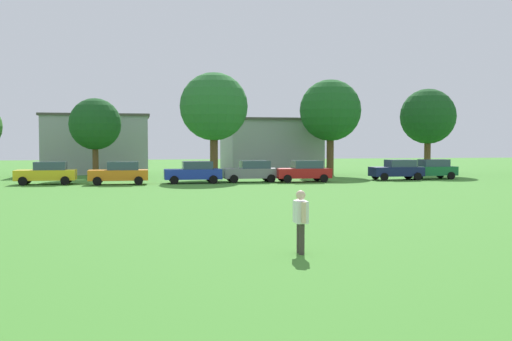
{
  "coord_description": "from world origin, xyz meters",
  "views": [
    {
      "loc": [
        -0.2,
        -0.52,
        3.07
      ],
      "look_at": [
        2.25,
        11.47,
        2.5
      ],
      "focal_mm": 41.33,
      "sensor_mm": 36.0,
      "label": 1
    }
  ],
  "objects_px": {
    "parked_car_blue_2": "(194,172)",
    "tree_left": "(95,124)",
    "adult_bystander": "(301,216)",
    "parked_car_gray_3": "(252,171)",
    "parked_car_navy_5": "(397,170)",
    "tree_center_left": "(214,107)",
    "tree_center_right": "(330,111)",
    "tree_right": "(428,117)",
    "parked_car_orange_1": "(120,173)",
    "parked_car_yellow_0": "(47,173)",
    "parked_car_green_6": "(431,169)",
    "parked_car_red_4": "(304,171)"
  },
  "relations": [
    {
      "from": "parked_car_navy_5",
      "to": "parked_car_green_6",
      "type": "distance_m",
      "value": 3.31
    },
    {
      "from": "parked_car_yellow_0",
      "to": "parked_car_navy_5",
      "type": "relative_size",
      "value": 1.0
    },
    {
      "from": "parked_car_navy_5",
      "to": "tree_left",
      "type": "distance_m",
      "value": 26.03
    },
    {
      "from": "parked_car_orange_1",
      "to": "tree_left",
      "type": "height_order",
      "value": "tree_left"
    },
    {
      "from": "parked_car_orange_1",
      "to": "tree_right",
      "type": "relative_size",
      "value": 0.52
    },
    {
      "from": "parked_car_yellow_0",
      "to": "tree_left",
      "type": "distance_m",
      "value": 8.43
    },
    {
      "from": "parked_car_yellow_0",
      "to": "tree_center_right",
      "type": "distance_m",
      "value": 26.39
    },
    {
      "from": "parked_car_navy_5",
      "to": "tree_right",
      "type": "bearing_deg",
      "value": -132.04
    },
    {
      "from": "tree_center_right",
      "to": "adult_bystander",
      "type": "bearing_deg",
      "value": -109.85
    },
    {
      "from": "tree_right",
      "to": "parked_car_navy_5",
      "type": "bearing_deg",
      "value": -132.04
    },
    {
      "from": "parked_car_orange_1",
      "to": "tree_right",
      "type": "distance_m",
      "value": 30.53
    },
    {
      "from": "parked_car_yellow_0",
      "to": "parked_car_orange_1",
      "type": "relative_size",
      "value": 1.0
    },
    {
      "from": "adult_bystander",
      "to": "parked_car_green_6",
      "type": "relative_size",
      "value": 0.41
    },
    {
      "from": "adult_bystander",
      "to": "parked_car_gray_3",
      "type": "height_order",
      "value": "adult_bystander"
    },
    {
      "from": "parked_car_orange_1",
      "to": "parked_car_gray_3",
      "type": "distance_m",
      "value": 10.12
    },
    {
      "from": "parked_car_red_4",
      "to": "tree_center_right",
      "type": "relative_size",
      "value": 0.47
    },
    {
      "from": "parked_car_blue_2",
      "to": "parked_car_red_4",
      "type": "distance_m",
      "value": 8.63
    },
    {
      "from": "parked_car_orange_1",
      "to": "tree_center_right",
      "type": "height_order",
      "value": "tree_center_right"
    },
    {
      "from": "tree_left",
      "to": "parked_car_orange_1",
      "type": "bearing_deg",
      "value": -74.38
    },
    {
      "from": "parked_car_red_4",
      "to": "parked_car_navy_5",
      "type": "bearing_deg",
      "value": -173.19
    },
    {
      "from": "parked_car_red_4",
      "to": "tree_right",
      "type": "xyz_separation_m",
      "value": [
        14.88,
        8.2,
        4.77
      ]
    },
    {
      "from": "parked_car_gray_3",
      "to": "parked_car_yellow_0",
      "type": "bearing_deg",
      "value": -1.71
    },
    {
      "from": "adult_bystander",
      "to": "parked_car_gray_3",
      "type": "xyz_separation_m",
      "value": [
        4.44,
        29.67,
        -0.19
      ]
    },
    {
      "from": "parked_car_blue_2",
      "to": "tree_left",
      "type": "distance_m",
      "value": 11.64
    },
    {
      "from": "tree_center_left",
      "to": "tree_center_right",
      "type": "bearing_deg",
      "value": 14.73
    },
    {
      "from": "tree_center_left",
      "to": "tree_right",
      "type": "distance_m",
      "value": 21.34
    },
    {
      "from": "adult_bystander",
      "to": "parked_car_green_6",
      "type": "xyz_separation_m",
      "value": [
        20.16,
        30.44,
        -0.19
      ]
    },
    {
      "from": "parked_car_navy_5",
      "to": "adult_bystander",
      "type": "bearing_deg",
      "value": 60.63
    },
    {
      "from": "tree_left",
      "to": "tree_center_left",
      "type": "distance_m",
      "value": 10.37
    },
    {
      "from": "parked_car_green_6",
      "to": "tree_right",
      "type": "xyz_separation_m",
      "value": [
        3.21,
        6.74,
        4.77
      ]
    },
    {
      "from": "tree_left",
      "to": "tree_center_right",
      "type": "bearing_deg",
      "value": 2.55
    },
    {
      "from": "parked_car_orange_1",
      "to": "parked_car_red_4",
      "type": "height_order",
      "value": "same"
    },
    {
      "from": "parked_car_navy_5",
      "to": "tree_center_right",
      "type": "bearing_deg",
      "value": -68.3
    },
    {
      "from": "parked_car_navy_5",
      "to": "tree_center_left",
      "type": "bearing_deg",
      "value": -18.53
    },
    {
      "from": "parked_car_gray_3",
      "to": "tree_center_left",
      "type": "bearing_deg",
      "value": -66.49
    },
    {
      "from": "adult_bystander",
      "to": "tree_right",
      "type": "relative_size",
      "value": 0.21
    },
    {
      "from": "tree_left",
      "to": "tree_center_right",
      "type": "relative_size",
      "value": 0.76
    },
    {
      "from": "parked_car_navy_5",
      "to": "tree_left",
      "type": "xyz_separation_m",
      "value": [
        -24.78,
        7.01,
        3.83
      ]
    },
    {
      "from": "adult_bystander",
      "to": "tree_center_left",
      "type": "distance_m",
      "value": 35.36
    },
    {
      "from": "parked_car_blue_2",
      "to": "parked_car_navy_5",
      "type": "relative_size",
      "value": 1.0
    },
    {
      "from": "tree_left",
      "to": "tree_center_right",
      "type": "distance_m",
      "value": 21.67
    },
    {
      "from": "tree_center_left",
      "to": "tree_center_right",
      "type": "relative_size",
      "value": 1.01
    },
    {
      "from": "adult_bystander",
      "to": "parked_car_orange_1",
      "type": "distance_m",
      "value": 29.56
    },
    {
      "from": "parked_car_orange_1",
      "to": "parked_car_green_6",
      "type": "relative_size",
      "value": 1.0
    },
    {
      "from": "parked_car_navy_5",
      "to": "parked_car_green_6",
      "type": "xyz_separation_m",
      "value": [
        3.28,
        0.45,
        0.0
      ]
    },
    {
      "from": "parked_car_gray_3",
      "to": "parked_car_navy_5",
      "type": "xyz_separation_m",
      "value": [
        12.44,
        0.32,
        0.0
      ]
    },
    {
      "from": "tree_left",
      "to": "parked_car_red_4",
      "type": "bearing_deg",
      "value": -26.06
    },
    {
      "from": "parked_car_orange_1",
      "to": "tree_center_left",
      "type": "height_order",
      "value": "tree_center_left"
    },
    {
      "from": "parked_car_yellow_0",
      "to": "tree_left",
      "type": "bearing_deg",
      "value": -113.86
    },
    {
      "from": "parked_car_blue_2",
      "to": "tree_right",
      "type": "distance_m",
      "value": 25.27
    }
  ]
}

